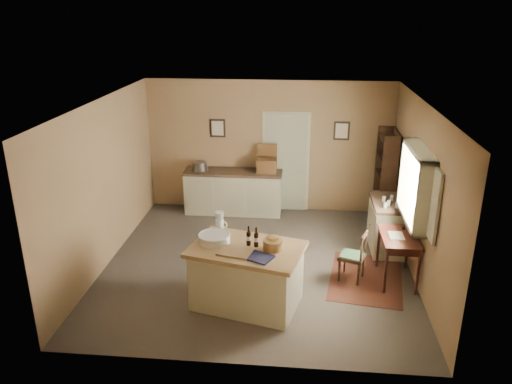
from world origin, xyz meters
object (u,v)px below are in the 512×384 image
work_island (246,274)px  shelving_unit (388,178)px  right_cabinet (387,225)px  sideboard (234,190)px  desk_chair (352,257)px  writing_desk (399,241)px

work_island → shelving_unit: size_ratio=0.93×
right_cabinet → work_island: bearing=-138.9°
work_island → shelving_unit: (2.41, 3.19, 0.44)m
work_island → right_cabinet: (2.26, 1.97, -0.02)m
right_cabinet → shelving_unit: bearing=83.0°
sideboard → shelving_unit: (3.05, -0.20, 0.44)m
sideboard → desk_chair: bearing=-49.1°
shelving_unit → right_cabinet: bearing=-97.0°
work_island → desk_chair: work_island is taller
writing_desk → desk_chair: (-0.69, -0.04, -0.27)m
sideboard → writing_desk: size_ratio=2.24×
writing_desk → right_cabinet: size_ratio=0.88×
sideboard → shelving_unit: bearing=-3.8°
desk_chair → right_cabinet: bearing=78.2°
work_island → sideboard: (-0.64, 3.39, -0.00)m
sideboard → shelving_unit: 3.09m
writing_desk → shelving_unit: bearing=86.3°
work_island → right_cabinet: bearing=55.3°
right_cabinet → desk_chair: bearing=-121.7°
writing_desk → shelving_unit: (0.15, 2.30, 0.26)m
sideboard → right_cabinet: 3.23m
sideboard → right_cabinet: size_ratio=1.97×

